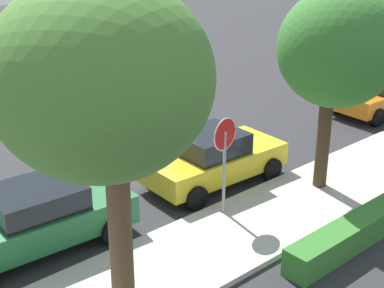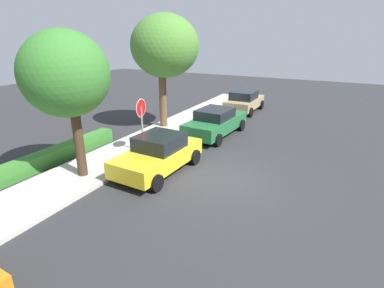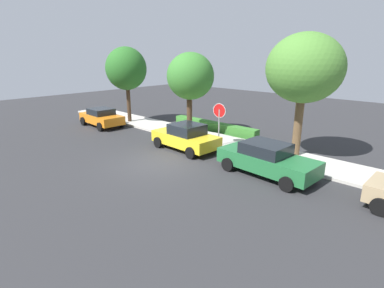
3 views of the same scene
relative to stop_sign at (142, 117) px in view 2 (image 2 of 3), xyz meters
The scene contains 10 objects.
ground_plane 4.68m from the stop_sign, 98.50° to the right, with size 60.00×60.00×0.00m, color #2D2D30.
sidewalk_curb 2.06m from the stop_sign, 125.87° to the left, with size 32.00×2.62×0.14m, color beige.
stop_sign is the anchor object (origin of this frame).
parked_car_yellow 2.24m from the stop_sign, 125.49° to the right, with size 4.13×2.18×1.52m.
parked_car_green 4.68m from the stop_sign, 23.12° to the right, with size 4.61×2.25×1.51m.
parked_car_tan 10.35m from the stop_sign, ahead, with size 3.94×2.05×1.52m.
street_tree_near_corner 5.20m from the stop_sign, 17.55° to the left, with size 3.75×3.75×6.37m.
street_tree_far 3.81m from the stop_sign, 165.05° to the left, with size 3.05×3.05×5.47m.
fire_hydrant 8.39m from the stop_sign, ahead, with size 0.30×0.22×0.72m.
front_yard_hedge 4.28m from the stop_sign, 133.35° to the left, with size 7.18×0.64×0.64m.
Camera 2 is at (-9.75, -3.66, 5.23)m, focal length 28.00 mm.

